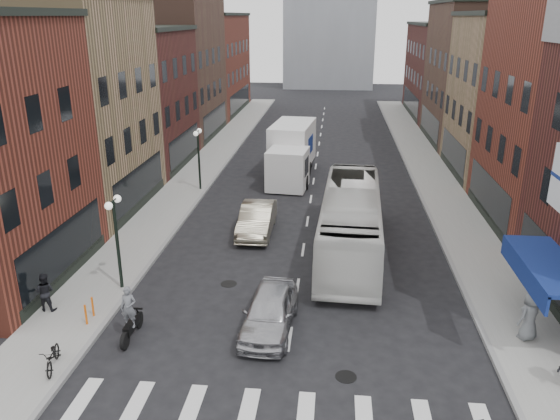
% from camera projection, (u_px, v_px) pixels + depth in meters
% --- Properties ---
extents(ground, '(160.00, 160.00, 0.00)m').
position_uv_depth(ground, '(287.00, 355.00, 18.76)').
color(ground, black).
rests_on(ground, ground).
extents(sidewalk_left, '(3.00, 74.00, 0.15)m').
position_uv_depth(sidewalk_left, '(199.00, 173.00, 40.15)').
color(sidewalk_left, gray).
rests_on(sidewalk_left, ground).
extents(sidewalk_right, '(3.00, 74.00, 0.15)m').
position_uv_depth(sidewalk_right, '(434.00, 180.00, 38.53)').
color(sidewalk_right, gray).
rests_on(sidewalk_right, ground).
extents(curb_left, '(0.20, 74.00, 0.16)m').
position_uv_depth(curb_left, '(219.00, 174.00, 40.03)').
color(curb_left, gray).
rests_on(curb_left, ground).
extents(curb_right, '(0.20, 74.00, 0.16)m').
position_uv_depth(curb_right, '(413.00, 180.00, 38.70)').
color(curb_right, gray).
rests_on(curb_right, ground).
extents(crosswalk_stripes, '(12.00, 2.20, 0.01)m').
position_uv_depth(crosswalk_stripes, '(278.00, 415.00, 15.95)').
color(crosswalk_stripes, silver).
rests_on(crosswalk_stripes, ground).
extents(bldg_left_mid_a, '(10.30, 10.20, 12.30)m').
position_uv_depth(bldg_left_mid_a, '(49.00, 105.00, 31.22)').
color(bldg_left_mid_a, olive).
rests_on(bldg_left_mid_a, ground).
extents(bldg_left_mid_b, '(10.30, 10.20, 10.30)m').
position_uv_depth(bldg_left_mid_b, '(117.00, 98.00, 40.93)').
color(bldg_left_mid_b, '#4A1D1A').
rests_on(bldg_left_mid_b, ground).
extents(bldg_left_far_a, '(10.30, 12.20, 13.30)m').
position_uv_depth(bldg_left_far_a, '(160.00, 65.00, 50.73)').
color(bldg_left_far_a, '#4F3227').
rests_on(bldg_left_far_a, ground).
extents(bldg_left_far_b, '(10.30, 16.20, 11.30)m').
position_uv_depth(bldg_left_far_b, '(197.00, 64.00, 64.18)').
color(bldg_left_far_b, maroon).
rests_on(bldg_left_far_b, ground).
extents(bldg_right_mid_b, '(10.30, 10.20, 11.30)m').
position_uv_depth(bldg_right_mid_b, '(533.00, 97.00, 37.91)').
color(bldg_right_mid_b, olive).
rests_on(bldg_right_mid_b, ground).
extents(bldg_right_far_a, '(10.30, 12.20, 12.30)m').
position_uv_depth(bldg_right_far_a, '(492.00, 74.00, 48.05)').
color(bldg_right_far_a, '#4F3227').
rests_on(bldg_right_far_a, ground).
extents(bldg_right_far_b, '(10.30, 16.20, 10.30)m').
position_uv_depth(bldg_right_far_b, '(458.00, 70.00, 61.50)').
color(bldg_right_far_b, '#4A1D1A').
rests_on(bldg_right_far_b, ground).
extents(awning_blue, '(1.80, 5.00, 0.78)m').
position_uv_depth(awning_blue, '(544.00, 266.00, 19.37)').
color(awning_blue, navy).
rests_on(awning_blue, ground).
extents(streetlamp_near, '(0.32, 1.22, 4.11)m').
position_uv_depth(streetlamp_near, '(116.00, 226.00, 22.23)').
color(streetlamp_near, black).
rests_on(streetlamp_near, ground).
extents(streetlamp_far, '(0.32, 1.22, 4.11)m').
position_uv_depth(streetlamp_far, '(198.00, 148.00, 35.34)').
color(streetlamp_far, black).
rests_on(streetlamp_far, ground).
extents(bike_rack, '(0.08, 0.68, 0.80)m').
position_uv_depth(bike_rack, '(89.00, 311.00, 20.51)').
color(bike_rack, '#D8590C').
rests_on(bike_rack, sidewalk_left).
extents(box_truck, '(3.18, 8.81, 3.74)m').
position_uv_depth(box_truck, '(291.00, 153.00, 38.63)').
color(box_truck, white).
rests_on(box_truck, ground).
extents(motorcycle_rider, '(0.57, 2.04, 2.08)m').
position_uv_depth(motorcycle_rider, '(130.00, 315.00, 19.40)').
color(motorcycle_rider, black).
rests_on(motorcycle_rider, ground).
extents(transit_bus, '(3.21, 11.72, 3.24)m').
position_uv_depth(transit_bus, '(351.00, 221.00, 26.38)').
color(transit_bus, silver).
rests_on(transit_bus, ground).
extents(sedan_left_near, '(2.04, 4.54, 1.52)m').
position_uv_depth(sedan_left_near, '(269.00, 311.00, 20.06)').
color(sedan_left_near, '#B0B0B5').
rests_on(sedan_left_near, ground).
extents(sedan_left_far, '(1.69, 4.79, 1.58)m').
position_uv_depth(sedan_left_far, '(257.00, 219.00, 29.04)').
color(sedan_left_far, '#A79F87').
rests_on(sedan_left_far, ground).
extents(parked_bicycle, '(0.97, 1.70, 0.85)m').
position_uv_depth(parked_bicycle, '(53.00, 357.00, 17.70)').
color(parked_bicycle, black).
rests_on(parked_bicycle, sidewalk_left).
extents(ped_left_solo, '(0.77, 0.45, 1.56)m').
position_uv_depth(ped_left_solo, '(45.00, 292.00, 21.10)').
color(ped_left_solo, black).
rests_on(ped_left_solo, sidewalk_left).
extents(ped_right_c, '(1.08, 0.98, 1.85)m').
position_uv_depth(ped_right_c, '(530.00, 316.00, 19.15)').
color(ped_right_c, slate).
rests_on(ped_right_c, sidewalk_right).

